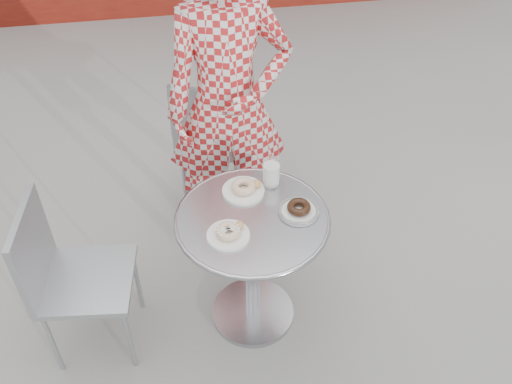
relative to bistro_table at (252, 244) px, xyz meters
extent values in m
plane|color=#9D9A95|center=(0.01, -0.05, -0.51)|extent=(60.00, 60.00, 0.00)
cylinder|color=#B9B9BE|center=(0.00, 0.00, -0.50)|extent=(0.41, 0.41, 0.03)
cylinder|color=#B9B9BE|center=(0.00, 0.00, -0.17)|extent=(0.07, 0.07, 0.65)
cylinder|color=#B9B9BE|center=(0.00, 0.00, 0.16)|extent=(0.65, 0.65, 0.02)
torus|color=#B9B9BE|center=(0.00, 0.00, 0.16)|extent=(0.67, 0.67, 0.02)
cube|color=#9EA0A5|center=(-0.04, 0.93, -0.08)|extent=(0.53, 0.53, 0.03)
cube|color=#9EA0A5|center=(-0.11, 0.75, 0.14)|extent=(0.39, 0.18, 0.41)
cube|color=#9EA0A5|center=(-0.73, -0.01, -0.09)|extent=(0.44, 0.44, 0.03)
cube|color=#9EA0A5|center=(-0.92, 0.01, 0.12)|extent=(0.07, 0.39, 0.39)
imported|color=#B31B1D|center=(-0.02, 0.62, 0.34)|extent=(0.63, 0.42, 1.70)
cylinder|color=white|center=(-0.01, 0.17, 0.17)|extent=(0.19, 0.19, 0.01)
torus|color=#C9854D|center=(-0.01, 0.17, 0.20)|extent=(0.11, 0.11, 0.04)
sphere|color=#B77A3F|center=(0.05, 0.18, 0.20)|extent=(0.04, 0.04, 0.04)
cylinder|color=white|center=(-0.12, -0.09, 0.17)|extent=(0.18, 0.18, 0.01)
torus|color=#C9854D|center=(-0.12, -0.09, 0.19)|extent=(0.10, 0.10, 0.03)
sphere|color=#B77A3F|center=(-0.06, -0.07, 0.20)|extent=(0.04, 0.04, 0.04)
cylinder|color=white|center=(0.20, 0.00, 0.17)|extent=(0.17, 0.17, 0.01)
torus|color=black|center=(0.20, 0.00, 0.19)|extent=(0.10, 0.10, 0.03)
torus|color=black|center=(0.20, 0.00, 0.18)|extent=(0.18, 0.18, 0.02)
cylinder|color=white|center=(0.12, 0.20, 0.22)|extent=(0.07, 0.07, 0.11)
cylinder|color=white|center=(0.12, 0.20, 0.23)|extent=(0.08, 0.08, 0.13)
camera|label=1|loc=(-0.27, -1.71, 1.87)|focal=40.00mm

